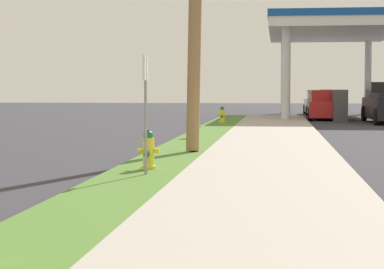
{
  "coord_description": "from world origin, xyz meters",
  "views": [
    {
      "loc": [
        3.15,
        -1.21,
        1.65
      ],
      "look_at": [
        1.32,
        14.06,
        0.66
      ],
      "focal_mm": 66.7,
      "sensor_mm": 36.0,
      "label": 1
    }
  ],
  "objects_px": {
    "fire_hydrant_second": "(148,152)",
    "car_red_by_far_pump": "(326,106)",
    "car_silver_by_near_pump": "(320,103)",
    "fire_hydrant_fourth": "(222,116)",
    "street_sign_post": "(146,90)",
    "fire_hydrant_third": "(195,127)"
  },
  "relations": [
    {
      "from": "fire_hydrant_third",
      "to": "fire_hydrant_fourth",
      "type": "distance_m",
      "value": 9.79
    },
    {
      "from": "fire_hydrant_second",
      "to": "street_sign_post",
      "type": "xyz_separation_m",
      "value": [
        0.11,
        -0.85,
        1.19
      ]
    },
    {
      "from": "fire_hydrant_second",
      "to": "car_red_by_far_pump",
      "type": "height_order",
      "value": "car_red_by_far_pump"
    },
    {
      "from": "fire_hydrant_fourth",
      "to": "fire_hydrant_second",
      "type": "bearing_deg",
      "value": -89.96
    },
    {
      "from": "fire_hydrant_second",
      "to": "fire_hydrant_third",
      "type": "height_order",
      "value": "same"
    },
    {
      "from": "fire_hydrant_fourth",
      "to": "car_red_by_far_pump",
      "type": "height_order",
      "value": "car_red_by_far_pump"
    },
    {
      "from": "fire_hydrant_second",
      "to": "fire_hydrant_fourth",
      "type": "relative_size",
      "value": 1.0
    },
    {
      "from": "car_silver_by_near_pump",
      "to": "car_red_by_far_pump",
      "type": "xyz_separation_m",
      "value": [
        -0.08,
        -7.0,
        0.0
      ]
    },
    {
      "from": "fire_hydrant_fourth",
      "to": "street_sign_post",
      "type": "distance_m",
      "value": 19.32
    },
    {
      "from": "fire_hydrant_third",
      "to": "car_red_by_far_pump",
      "type": "bearing_deg",
      "value": 72.77
    },
    {
      "from": "fire_hydrant_second",
      "to": "fire_hydrant_third",
      "type": "distance_m",
      "value": 8.64
    },
    {
      "from": "car_silver_by_near_pump",
      "to": "fire_hydrant_second",
      "type": "bearing_deg",
      "value": -99.01
    },
    {
      "from": "street_sign_post",
      "to": "car_silver_by_near_pump",
      "type": "distance_m",
      "value": 33.48
    },
    {
      "from": "fire_hydrant_fourth",
      "to": "car_red_by_far_pump",
      "type": "xyz_separation_m",
      "value": [
        5.04,
        6.81,
        0.28
      ]
    },
    {
      "from": "car_silver_by_near_pump",
      "to": "fire_hydrant_fourth",
      "type": "bearing_deg",
      "value": -110.37
    },
    {
      "from": "street_sign_post",
      "to": "car_red_by_far_pump",
      "type": "relative_size",
      "value": 0.46
    },
    {
      "from": "fire_hydrant_third",
      "to": "car_silver_by_near_pump",
      "type": "bearing_deg",
      "value": 77.5
    },
    {
      "from": "fire_hydrant_third",
      "to": "fire_hydrant_fourth",
      "type": "bearing_deg",
      "value": 89.4
    },
    {
      "from": "street_sign_post",
      "to": "car_red_by_far_pump",
      "type": "bearing_deg",
      "value": 79.32
    },
    {
      "from": "fire_hydrant_third",
      "to": "car_red_by_far_pump",
      "type": "xyz_separation_m",
      "value": [
        5.15,
        16.59,
        0.28
      ]
    },
    {
      "from": "street_sign_post",
      "to": "car_red_by_far_pump",
      "type": "xyz_separation_m",
      "value": [
        4.92,
        26.09,
        -0.91
      ]
    },
    {
      "from": "fire_hydrant_third",
      "to": "car_silver_by_near_pump",
      "type": "relative_size",
      "value": 0.16
    }
  ]
}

